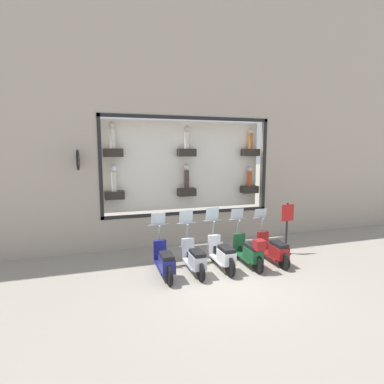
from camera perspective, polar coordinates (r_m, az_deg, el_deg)
The scene contains 8 objects.
ground_plane at distance 8.37m, azimuth 6.62°, elevation -16.40°, with size 120.00×120.00×0.00m, color gray.
building_facade at distance 11.19m, azimuth -0.87°, elevation 18.10°, with size 1.25×36.00×10.59m.
scooter_red_0 at distance 9.68m, azimuth 15.27°, elevation -10.51°, with size 1.80×0.60×1.54m.
scooter_green_1 at distance 9.20m, azimuth 10.92°, elevation -11.04°, with size 1.80×0.60×1.60m.
scooter_white_2 at distance 8.91m, azimuth 5.77°, elevation -11.72°, with size 1.81×0.61×1.70m.
scooter_silver_3 at distance 8.63m, azimuth 0.43°, elevation -12.48°, with size 1.80×0.60×1.66m.
scooter_navy_4 at distance 8.42m, azimuth -5.25°, elevation -12.98°, with size 1.81×0.60×1.62m.
shop_sign_post at distance 10.46m, azimuth 17.62°, elevation -6.29°, with size 0.36×0.45×1.73m.
Camera 1 is at (-6.94, 3.17, 3.43)m, focal length 28.00 mm.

